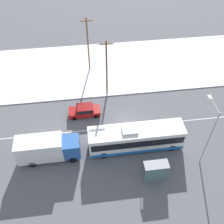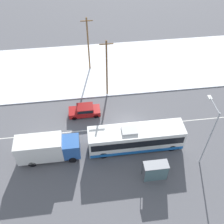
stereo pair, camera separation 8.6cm
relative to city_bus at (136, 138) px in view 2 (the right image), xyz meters
name	(u,v)px [view 2 (the right image)]	position (x,y,z in m)	size (l,w,h in m)	color
ground_plane	(127,126)	(-0.41, 3.29, -1.61)	(120.00, 120.00, 0.00)	#56565B
snow_lot	(114,66)	(-0.41, 16.63, -1.55)	(80.00, 14.34, 0.12)	white
lane_marking_center	(127,126)	(-0.41, 3.29, -1.61)	(60.00, 0.12, 0.00)	silver
city_bus	(136,138)	(0.00, 0.00, 0.00)	(11.26, 2.57, 3.30)	white
box_truck	(47,148)	(-10.37, -0.29, 0.19)	(7.11, 2.30, 3.29)	silver
sedan_car	(85,110)	(-5.79, 6.18, -0.79)	(4.22, 1.80, 1.52)	maroon
pedestrian_at_stop	(158,165)	(1.81, -3.58, -0.66)	(0.56, 0.25, 1.55)	#23232D
bus_shelter	(156,171)	(1.29, -4.66, 0.06)	(2.64, 1.20, 2.40)	gray
streetlamp	(209,130)	(7.03, -2.67, 3.54)	(0.36, 2.78, 8.23)	#9EA3A8
utility_pole_roadside	(107,69)	(-2.31, 9.98, 3.02)	(1.80, 0.24, 8.90)	brown
utility_pole_snowlot	(88,44)	(-4.42, 16.53, 3.01)	(1.80, 0.24, 8.86)	brown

